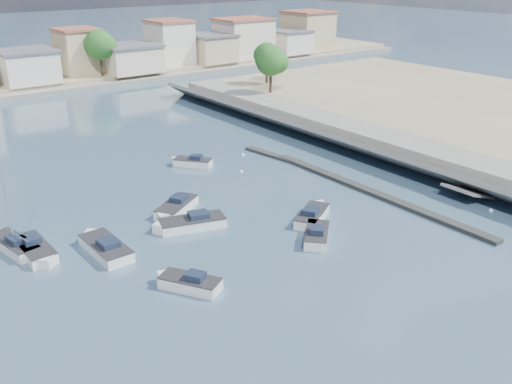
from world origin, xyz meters
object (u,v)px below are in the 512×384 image
motorboat_e (104,247)px  motorboat_f (191,163)px  motorboat_c (189,224)px  motorboat_b (317,234)px  motorboat_h (313,215)px  motorboat_a (187,283)px  motorboat_g (36,251)px  motorboat_d (175,209)px  sailboat (13,244)px

motorboat_e → motorboat_f: 19.73m
motorboat_c → motorboat_f: bearing=58.2°
motorboat_b → motorboat_h: size_ratio=0.86×
motorboat_b → motorboat_e: (-14.10, 8.00, 0.00)m
motorboat_c → motorboat_e: bearing=177.4°
motorboat_f → motorboat_a: bearing=-121.8°
motorboat_g → motorboat_d: bearing=2.9°
motorboat_b → motorboat_a: bearing=-179.2°
motorboat_b → motorboat_e: same height
motorboat_a → motorboat_h: 14.34m
motorboat_a → motorboat_f: size_ratio=1.07×
motorboat_e → motorboat_d: bearing=21.4°
motorboat_d → motorboat_h: size_ratio=1.02×
motorboat_b → motorboat_g: bearing=150.4°
motorboat_f → motorboat_g: 21.94m
motorboat_d → motorboat_e: bearing=-158.6°
motorboat_g → sailboat: sailboat is taller
motorboat_f → motorboat_c: bearing=-121.8°
motorboat_c → motorboat_f: same height
motorboat_g → motorboat_h: 21.93m
motorboat_g → motorboat_h: size_ratio=1.15×
sailboat → motorboat_a: bearing=-59.2°
motorboat_b → motorboat_d: (-6.32, 11.05, -0.00)m
motorboat_d → sailboat: 13.18m
motorboat_h → motorboat_d: bearing=136.1°
sailboat → motorboat_b: bearing=-32.9°
motorboat_c → motorboat_e: (-7.12, 0.32, -0.00)m
motorboat_a → motorboat_h: size_ratio=0.89×
motorboat_e → motorboat_h: bearing=-17.5°
motorboat_h → sailboat: 23.68m
motorboat_b → motorboat_f: size_ratio=1.04×
motorboat_a → sailboat: 14.83m
motorboat_b → motorboat_h: 3.61m
motorboat_b → sailboat: 23.13m
motorboat_b → motorboat_c: same height
motorboat_a → motorboat_h: (14.02, 3.03, -0.00)m
motorboat_a → motorboat_b: 11.83m
motorboat_e → motorboat_c: bearing=-2.6°
motorboat_a → motorboat_c: same height
motorboat_h → sailboat: sailboat is taller
motorboat_a → motorboat_e: 8.47m
motorboat_e → sailboat: (-5.31, 4.58, 0.05)m
motorboat_f → motorboat_e: bearing=-140.2°
motorboat_a → motorboat_b: size_ratio=1.03×
motorboat_d → motorboat_b: bearing=-60.2°
motorboat_g → sailboat: size_ratio=0.62×
motorboat_b → motorboat_f: (1.05, 20.63, 0.00)m
motorboat_f → motorboat_h: (1.14, -17.76, 0.00)m
motorboat_c → motorboat_e: 7.13m
motorboat_a → motorboat_g: bearing=121.7°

